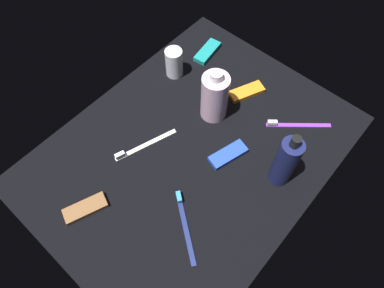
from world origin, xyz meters
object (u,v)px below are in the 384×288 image
(lotion_bottle, at_px, (285,162))
(toothbrush_purple, at_px, (295,125))
(toothbrush_navy, at_px, (184,223))
(snack_bar_orange, at_px, (246,92))
(snack_bar_teal, at_px, (207,52))
(snack_bar_blue, at_px, (228,155))
(bodywash_bottle, at_px, (215,96))
(snack_bar_brown, at_px, (85,208))
(deodorant_stick, at_px, (174,63))
(toothbrush_white, at_px, (142,146))

(lotion_bottle, bearing_deg, toothbrush_purple, 18.91)
(lotion_bottle, xyz_separation_m, toothbrush_navy, (-0.25, 0.10, -0.08))
(toothbrush_navy, bearing_deg, snack_bar_orange, 17.05)
(toothbrush_navy, bearing_deg, lotion_bottle, -21.50)
(snack_bar_teal, relative_size, snack_bar_blue, 1.00)
(snack_bar_orange, bearing_deg, toothbrush_purple, -67.08)
(bodywash_bottle, height_order, snack_bar_brown, bodywash_bottle)
(deodorant_stick, bearing_deg, snack_bar_teal, -9.29)
(deodorant_stick, xyz_separation_m, toothbrush_purple, (0.08, -0.38, -0.04))
(toothbrush_white, relative_size, toothbrush_navy, 1.14)
(toothbrush_purple, bearing_deg, snack_bar_orange, 89.05)
(toothbrush_white, height_order, toothbrush_navy, same)
(lotion_bottle, height_order, toothbrush_navy, lotion_bottle)
(snack_bar_brown, bearing_deg, lotion_bottle, -17.38)
(lotion_bottle, height_order, snack_bar_brown, lotion_bottle)
(bodywash_bottle, xyz_separation_m, toothbrush_navy, (-0.29, -0.16, -0.07))
(snack_bar_orange, bearing_deg, deodorant_stick, 134.87)
(lotion_bottle, xyz_separation_m, deodorant_stick, (0.08, 0.44, -0.04))
(toothbrush_white, xyz_separation_m, snack_bar_brown, (-0.21, -0.02, 0.00))
(bodywash_bottle, distance_m, snack_bar_blue, 0.16)
(toothbrush_purple, relative_size, snack_bar_blue, 1.39)
(snack_bar_blue, bearing_deg, snack_bar_orange, 40.00)
(lotion_bottle, distance_m, toothbrush_navy, 0.28)
(snack_bar_teal, xyz_separation_m, snack_bar_blue, (-0.25, -0.28, 0.00))
(lotion_bottle, relative_size, deodorant_stick, 2.09)
(bodywash_bottle, relative_size, toothbrush_navy, 1.09)
(lotion_bottle, distance_m, bodywash_bottle, 0.26)
(toothbrush_purple, relative_size, snack_bar_brown, 1.39)
(toothbrush_purple, relative_size, toothbrush_white, 0.82)
(lotion_bottle, distance_m, snack_bar_blue, 0.16)
(snack_bar_brown, bearing_deg, toothbrush_navy, -35.96)
(toothbrush_navy, distance_m, snack_bar_orange, 0.43)
(deodorant_stick, bearing_deg, toothbrush_navy, -134.32)
(bodywash_bottle, bearing_deg, toothbrush_white, 161.80)
(snack_bar_teal, bearing_deg, bodywash_bottle, -143.99)
(toothbrush_white, relative_size, snack_bar_blue, 1.68)
(lotion_bottle, xyz_separation_m, snack_bar_orange, (0.16, 0.22, -0.08))
(lotion_bottle, height_order, snack_bar_teal, lotion_bottle)
(snack_bar_brown, bearing_deg, toothbrush_white, 26.86)
(snack_bar_brown, bearing_deg, snack_bar_teal, 31.84)
(toothbrush_navy, bearing_deg, toothbrush_purple, -5.97)
(bodywash_bottle, distance_m, snack_bar_teal, 0.24)
(bodywash_bottle, height_order, toothbrush_purple, bodywash_bottle)
(deodorant_stick, relative_size, snack_bar_orange, 0.88)
(toothbrush_navy, height_order, snack_bar_orange, toothbrush_navy)
(deodorant_stick, height_order, toothbrush_purple, deodorant_stick)
(toothbrush_white, bearing_deg, lotion_bottle, -62.61)
(snack_bar_teal, bearing_deg, toothbrush_white, -174.57)
(lotion_bottle, distance_m, snack_bar_teal, 0.47)
(bodywash_bottle, relative_size, snack_bar_brown, 1.60)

